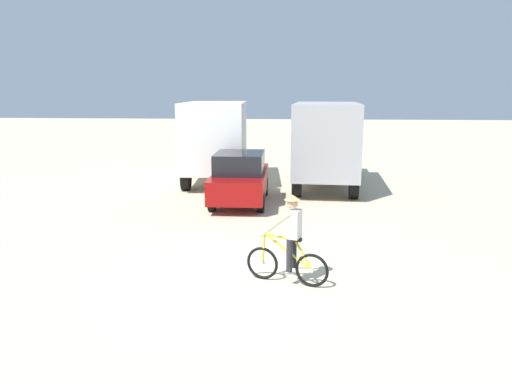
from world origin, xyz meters
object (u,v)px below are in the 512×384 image
(box_truck_grey_hauler, at_px, (326,140))
(cyclist_orange_shirt, at_px, (290,243))
(sedan_parked, at_px, (240,178))
(box_truck_white_box, at_px, (217,137))

(box_truck_grey_hauler, xyz_separation_m, cyclist_orange_shirt, (-1.27, -10.47, -1.03))
(box_truck_grey_hauler, distance_m, sedan_parked, 4.67)
(box_truck_white_box, xyz_separation_m, sedan_parked, (1.50, -4.38, -0.99))
(cyclist_orange_shirt, bearing_deg, box_truck_grey_hauler, 83.08)
(box_truck_grey_hauler, bearing_deg, sedan_parked, -132.51)
(box_truck_white_box, distance_m, box_truck_grey_hauler, 4.70)
(box_truck_grey_hauler, xyz_separation_m, sedan_parked, (-3.08, -3.36, -0.99))
(box_truck_white_box, relative_size, sedan_parked, 1.63)
(sedan_parked, height_order, cyclist_orange_shirt, cyclist_orange_shirt)
(box_truck_white_box, distance_m, sedan_parked, 4.74)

